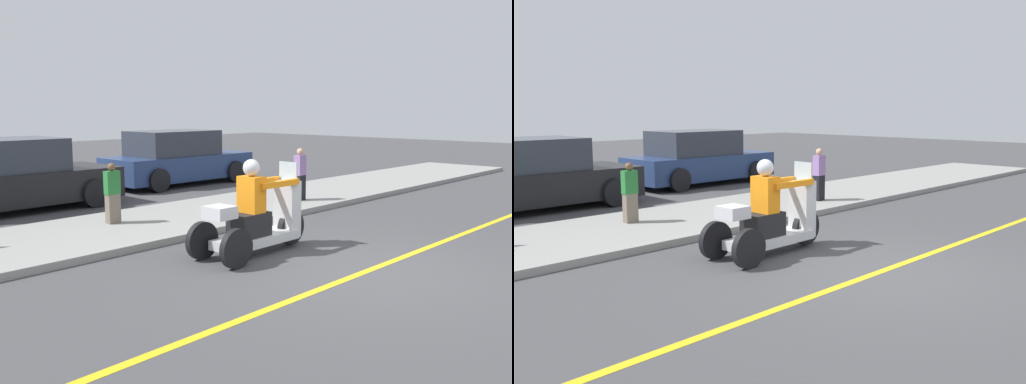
% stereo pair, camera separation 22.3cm
% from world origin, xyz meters
% --- Properties ---
extents(ground_plane, '(60.00, 60.00, 0.00)m').
position_xyz_m(ground_plane, '(0.00, 0.00, 0.00)').
color(ground_plane, '#424244').
extents(lane_stripe, '(24.00, 0.12, 0.01)m').
position_xyz_m(lane_stripe, '(-0.37, 0.00, 0.00)').
color(lane_stripe, gold).
rests_on(lane_stripe, ground).
extents(sidewalk_strip, '(28.00, 2.80, 0.12)m').
position_xyz_m(sidewalk_strip, '(0.00, 4.60, 0.06)').
color(sidewalk_strip, gray).
rests_on(sidewalk_strip, ground).
extents(motorcycle_trike, '(2.20, 0.82, 1.48)m').
position_xyz_m(motorcycle_trike, '(-0.35, 1.77, 0.53)').
color(motorcycle_trike, black).
rests_on(motorcycle_trike, ground).
extents(spectator_end_of_line, '(0.30, 0.20, 1.20)m').
position_xyz_m(spectator_end_of_line, '(3.52, 4.02, 0.70)').
color(spectator_end_of_line, black).
rests_on(spectator_end_of_line, sidewalk_strip).
extents(spectator_near_curb, '(0.27, 0.17, 1.12)m').
position_xyz_m(spectator_near_curb, '(-0.88, 4.90, 0.66)').
color(spectator_near_curb, '#726656').
rests_on(spectator_near_curb, sidewalk_strip).
extents(parked_car_lot_left, '(4.39, 1.97, 1.57)m').
position_xyz_m(parked_car_lot_left, '(3.89, 8.87, 0.74)').
color(parked_car_lot_left, navy).
rests_on(parked_car_lot_left, ground).
extents(parked_car_lot_center, '(4.54, 2.09, 1.57)m').
position_xyz_m(parked_car_lot_center, '(-1.38, 8.17, 0.74)').
color(parked_car_lot_center, black).
rests_on(parked_car_lot_center, ground).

